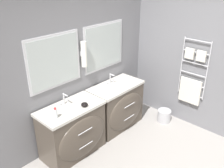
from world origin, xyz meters
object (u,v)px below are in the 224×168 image
(vanity_right, at_px, (117,106))
(amenity_bowl, at_px, (84,105))
(toiletry_bottle, at_px, (56,113))
(vanity_left, at_px, (73,131))
(waste_bin, at_px, (164,115))

(vanity_right, distance_m, amenity_bowl, 0.95)
(vanity_right, height_order, toiletry_bottle, toiletry_bottle)
(toiletry_bottle, bearing_deg, vanity_left, 9.65)
(vanity_left, relative_size, amenity_bowl, 9.44)
(waste_bin, bearing_deg, amenity_bowl, 164.15)
(vanity_right, xyz_separation_m, amenity_bowl, (-0.84, -0.11, 0.43))
(vanity_left, xyz_separation_m, amenity_bowl, (0.16, -0.11, 0.43))
(toiletry_bottle, distance_m, waste_bin, 2.21)
(vanity_left, distance_m, amenity_bowl, 0.47)
(vanity_left, height_order, waste_bin, vanity_left)
(vanity_right, bearing_deg, toiletry_bottle, -177.71)
(amenity_bowl, bearing_deg, waste_bin, -15.85)
(vanity_left, relative_size, toiletry_bottle, 6.21)
(vanity_right, distance_m, toiletry_bottle, 1.39)
(toiletry_bottle, height_order, waste_bin, toiletry_bottle)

